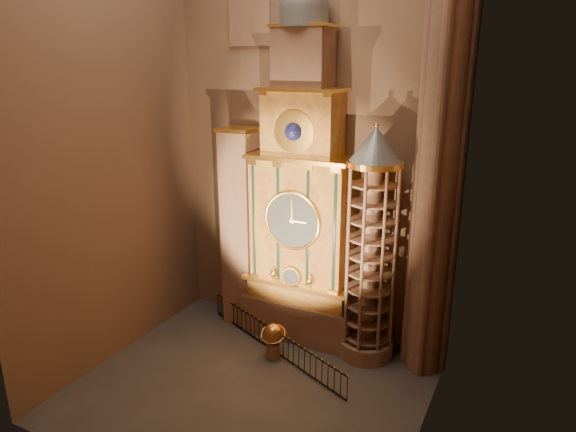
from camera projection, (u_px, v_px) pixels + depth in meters
The scene contains 10 objects.
floor at pixel (250, 388), 21.67m from camera, with size 14.00×14.00×0.00m, color #383330.
wall_back at pixel (312, 112), 23.59m from camera, with size 22.00×22.00×0.00m, color brown.
wall_left at pixel (101, 117), 21.48m from camera, with size 22.00×22.00×0.00m, color brown.
wall_right at pixel (442, 139), 15.45m from camera, with size 22.00×22.00×0.00m, color brown.
astronomical_clock at pixel (302, 207), 23.96m from camera, with size 5.60×2.41×16.70m.
portrait_tower at pixel (241, 228), 25.89m from camera, with size 1.80×1.60×10.20m.
stair_turret at pixel (371, 249), 22.64m from camera, with size 2.50×2.50×10.80m.
gothic_pier at pixel (443, 120), 20.11m from camera, with size 2.04×2.04×22.00m.
celestial_globe at pixel (273, 338), 23.63m from camera, with size 1.37×1.32×1.69m.
iron_railing at pixel (273, 340), 24.14m from camera, with size 8.91×3.98×1.16m.
Camera 1 is at (9.81, -15.90, 13.26)m, focal length 32.00 mm.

